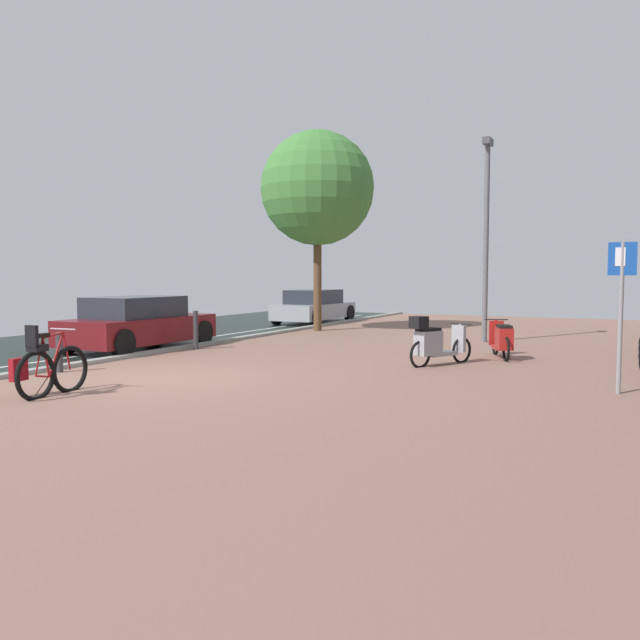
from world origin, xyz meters
name	(u,v)px	position (x,y,z in m)	size (l,w,h in m)	color
ground	(221,386)	(1.43, 0.00, -0.02)	(21.00, 40.00, 0.13)	black
bicycle_foreground	(49,369)	(-0.35, -1.93, 0.40)	(0.63, 1.44, 1.12)	black
scooter_near	(502,340)	(4.97, 5.43, 0.40)	(0.82, 1.61, 0.84)	black
scooter_mid	(434,342)	(3.96, 3.73, 0.46)	(0.98, 1.60, 1.03)	black
parked_car_near	(138,324)	(-3.41, 3.38, 0.62)	(1.88, 3.95, 1.29)	maroon
parked_car_far	(314,307)	(-3.40, 12.94, 0.60)	(1.78, 4.04, 1.25)	#A0A5AC
parking_sign	(621,300)	(7.34, 2.01, 1.43)	(0.40, 0.07, 2.30)	gray
lamp_post	(486,229)	(3.89, 8.77, 3.04)	(0.20, 0.52, 5.44)	slate
street_tree	(317,189)	(-1.74, 9.89, 4.58)	(3.66, 3.66, 6.42)	brown
bollard_near	(59,352)	(-2.05, -0.23, 0.38)	(0.12, 0.12, 0.75)	#38383D
bollard_far	(196,330)	(-2.05, 3.88, 0.47)	(0.12, 0.12, 0.94)	#38383D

